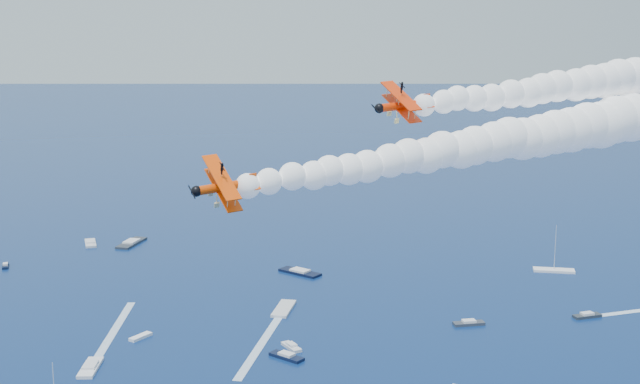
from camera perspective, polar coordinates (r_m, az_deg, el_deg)
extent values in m
cube|color=#292F37|center=(222.72, 17.59, -7.98)|extent=(7.58, 3.63, 0.70)
cube|color=silver|center=(217.84, -2.46, -7.87)|extent=(7.63, 13.20, 0.70)
cube|color=white|center=(189.03, -15.24, -11.38)|extent=(4.48, 10.74, 0.70)
cube|color=black|center=(188.34, -2.27, -11.05)|extent=(7.66, 7.69, 0.70)
cube|color=white|center=(259.27, 15.51, -5.11)|extent=(12.44, 7.12, 0.70)
cube|color=#2A2F38|center=(286.95, -12.61, -3.38)|extent=(9.57, 15.10, 0.70)
cube|color=silver|center=(289.99, -15.24, -3.35)|extent=(5.15, 10.94, 0.70)
cube|color=black|center=(271.09, -20.47, -4.71)|extent=(2.69, 5.68, 0.70)
cube|color=black|center=(248.03, -1.36, -5.44)|extent=(12.26, 12.30, 0.70)
cube|color=white|center=(203.60, -12.02, -9.53)|extent=(5.36, 5.68, 0.70)
cube|color=#323742|center=(210.63, 10.01, -8.73)|extent=(7.75, 2.85, 0.70)
cube|color=silver|center=(193.51, -1.94, -10.41)|extent=(4.38, 6.69, 0.70)
cube|color=white|center=(194.93, -4.11, -10.37)|extent=(13.39, 36.83, 0.04)
cube|color=white|center=(211.04, -13.64, -8.94)|extent=(6.22, 37.99, 0.04)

